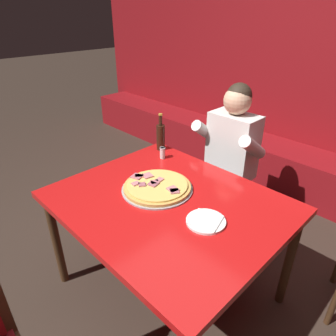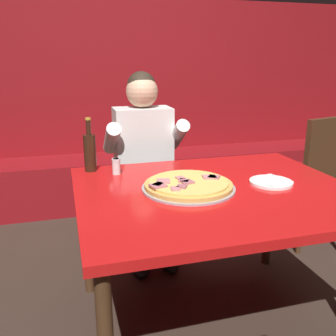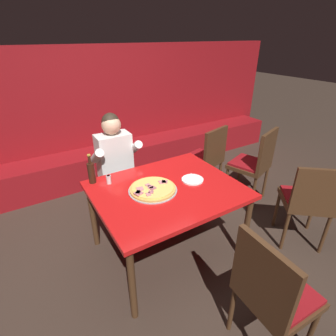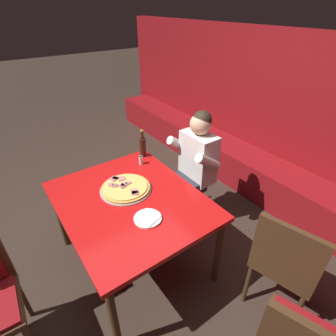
% 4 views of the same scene
% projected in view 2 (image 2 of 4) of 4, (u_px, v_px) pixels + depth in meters
% --- Properties ---
extents(ground_plane, '(24.00, 24.00, 0.00)m').
position_uv_depth(ground_plane, '(211.00, 324.00, 1.99)').
color(ground_plane, '#33261E').
extents(booth_wall_panel, '(6.80, 0.16, 1.90)m').
position_uv_depth(booth_wall_panel, '(132.00, 100.00, 3.73)').
color(booth_wall_panel, maroon).
rests_on(booth_wall_panel, ground_plane).
extents(booth_bench, '(6.46, 0.48, 0.46)m').
position_uv_depth(booth_bench, '(140.00, 178.00, 3.64)').
color(booth_bench, maroon).
rests_on(booth_bench, ground_plane).
extents(main_dining_table, '(1.31, 1.08, 0.76)m').
position_uv_depth(main_dining_table, '(216.00, 203.00, 1.79)').
color(main_dining_table, '#422816').
rests_on(main_dining_table, ground_plane).
extents(pizza, '(0.44, 0.44, 0.05)m').
position_uv_depth(pizza, '(188.00, 185.00, 1.76)').
color(pizza, '#9E9EA3').
rests_on(pizza, main_dining_table).
extents(plate_white_paper, '(0.21, 0.21, 0.02)m').
position_uv_depth(plate_white_paper, '(271.00, 182.00, 1.84)').
color(plate_white_paper, white).
rests_on(plate_white_paper, main_dining_table).
extents(beer_bottle, '(0.07, 0.07, 0.29)m').
position_uv_depth(beer_bottle, '(90.00, 151.00, 2.02)').
color(beer_bottle, black).
rests_on(beer_bottle, main_dining_table).
extents(shaker_parmesan, '(0.04, 0.04, 0.09)m').
position_uv_depth(shaker_parmesan, '(116.00, 167.00, 1.98)').
color(shaker_parmesan, silver).
rests_on(shaker_parmesan, main_dining_table).
extents(shaker_oregano, '(0.04, 0.04, 0.09)m').
position_uv_depth(shaker_oregano, '(117.00, 167.00, 1.98)').
color(shaker_oregano, silver).
rests_on(shaker_oregano, main_dining_table).
extents(diner_seated_blue_shirt, '(0.53, 0.53, 1.27)m').
position_uv_depth(diner_seated_blue_shirt, '(146.00, 160.00, 2.48)').
color(diner_seated_blue_shirt, black).
rests_on(diner_seated_blue_shirt, ground_plane).
extents(dining_chair_near_right, '(0.54, 0.54, 0.97)m').
position_uv_depth(dining_chair_near_right, '(311.00, 169.00, 2.73)').
color(dining_chair_near_right, '#422816').
rests_on(dining_chair_near_right, ground_plane).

